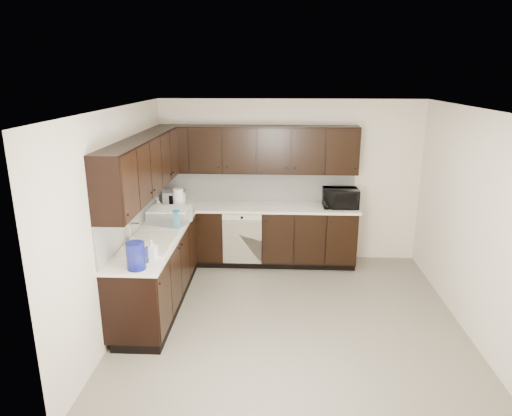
% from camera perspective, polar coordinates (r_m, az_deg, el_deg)
% --- Properties ---
extents(floor, '(4.00, 4.00, 0.00)m').
position_cam_1_polar(floor, '(5.70, 4.40, -13.68)').
color(floor, gray).
rests_on(floor, ground).
extents(ceiling, '(4.00, 4.00, 0.00)m').
position_cam_1_polar(ceiling, '(4.94, 5.05, 12.25)').
color(ceiling, white).
rests_on(ceiling, wall_back).
extents(wall_back, '(4.00, 0.02, 2.50)m').
position_cam_1_polar(wall_back, '(7.11, 4.21, 3.36)').
color(wall_back, silver).
rests_on(wall_back, floor).
extents(wall_left, '(0.02, 4.00, 2.50)m').
position_cam_1_polar(wall_left, '(5.49, -16.65, -1.27)').
color(wall_left, silver).
rests_on(wall_left, floor).
extents(wall_right, '(0.02, 4.00, 2.50)m').
position_cam_1_polar(wall_right, '(5.63, 25.52, -1.80)').
color(wall_right, silver).
rests_on(wall_right, floor).
extents(wall_front, '(4.00, 0.02, 2.50)m').
position_cam_1_polar(wall_front, '(3.35, 5.77, -12.36)').
color(wall_front, silver).
rests_on(wall_front, floor).
extents(lower_cabinets, '(3.00, 2.80, 0.90)m').
position_cam_1_polar(lower_cabinets, '(6.56, -4.62, -5.45)').
color(lower_cabinets, black).
rests_on(lower_cabinets, floor).
extents(countertop, '(3.03, 2.83, 0.04)m').
position_cam_1_polar(countertop, '(6.39, -4.75, -1.24)').
color(countertop, white).
rests_on(countertop, lower_cabinets).
extents(backsplash, '(3.00, 2.80, 0.48)m').
position_cam_1_polar(backsplash, '(6.55, -6.39, 1.52)').
color(backsplash, silver).
rests_on(backsplash, countertop).
extents(upper_cabinets, '(3.00, 2.80, 0.70)m').
position_cam_1_polar(upper_cabinets, '(6.29, -5.67, 6.43)').
color(upper_cabinets, black).
rests_on(upper_cabinets, wall_back).
extents(dishwasher, '(0.58, 0.04, 0.78)m').
position_cam_1_polar(dishwasher, '(6.76, -1.75, -3.52)').
color(dishwasher, beige).
rests_on(dishwasher, lower_cabinets).
extents(sink, '(0.54, 0.82, 0.42)m').
position_cam_1_polar(sink, '(5.50, -13.23, -5.04)').
color(sink, beige).
rests_on(sink, countertop).
extents(microwave, '(0.52, 0.35, 0.28)m').
position_cam_1_polar(microwave, '(6.88, 10.51, 1.23)').
color(microwave, black).
rests_on(microwave, countertop).
extents(soap_bottle_a, '(0.11, 0.11, 0.21)m').
position_cam_1_polar(soap_bottle_a, '(5.06, -12.88, -4.96)').
color(soap_bottle_a, gray).
rests_on(soap_bottle_a, countertop).
extents(soap_bottle_b, '(0.12, 0.12, 0.25)m').
position_cam_1_polar(soap_bottle_b, '(6.54, -12.12, 0.17)').
color(soap_bottle_b, gray).
rests_on(soap_bottle_b, countertop).
extents(toaster_oven, '(0.38, 0.31, 0.21)m').
position_cam_1_polar(toaster_oven, '(7.02, -10.19, 1.25)').
color(toaster_oven, silver).
rests_on(toaster_oven, countertop).
extents(storage_bin, '(0.58, 0.50, 0.19)m').
position_cam_1_polar(storage_bin, '(6.17, -10.78, -0.99)').
color(storage_bin, silver).
rests_on(storage_bin, countertop).
extents(blue_pitcher, '(0.22, 0.22, 0.28)m').
position_cam_1_polar(blue_pitcher, '(4.80, -14.79, -5.81)').
color(blue_pitcher, navy).
rests_on(blue_pitcher, countertop).
extents(teal_tumbler, '(0.11, 0.11, 0.22)m').
position_cam_1_polar(teal_tumbler, '(5.99, -9.88, -1.35)').
color(teal_tumbler, '#0D8295').
rests_on(teal_tumbler, countertop).
extents(paper_towel_roll, '(0.19, 0.19, 0.33)m').
position_cam_1_polar(paper_towel_roll, '(6.67, -9.70, 1.00)').
color(paper_towel_roll, white).
rests_on(paper_towel_roll, countertop).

